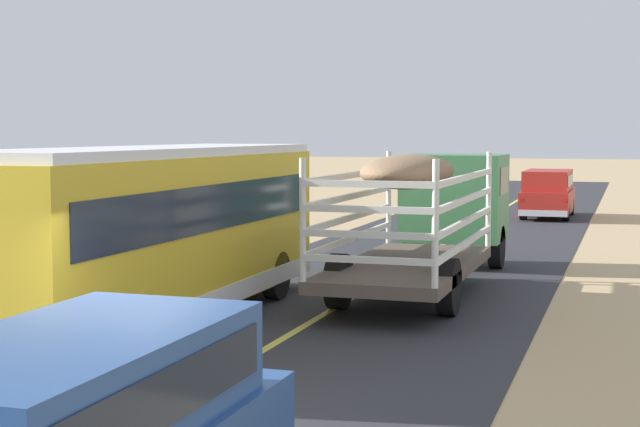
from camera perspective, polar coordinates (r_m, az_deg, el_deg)
livestock_truck at (r=22.78m, az=7.08°, el=0.55°), size 2.53×9.70×3.02m
bus at (r=17.32m, az=-9.90°, el=-0.99°), size 2.54×10.00×3.21m
car_far at (r=39.96m, az=13.43°, el=1.29°), size 1.90×4.62×1.93m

